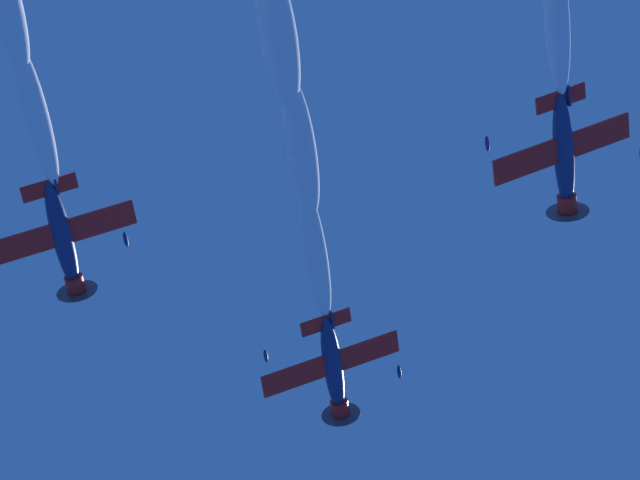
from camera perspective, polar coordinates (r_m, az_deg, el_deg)
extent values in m
ellipsoid|color=navy|center=(68.86, 0.54, -5.34)|extent=(5.63, 4.36, 1.36)
cylinder|color=red|center=(70.46, 0.85, -7.14)|extent=(1.37, 1.46, 1.25)
cone|color=#194CB2|center=(70.81, 0.91, -7.51)|extent=(0.85, 0.83, 0.60)
cylinder|color=#3F3F47|center=(70.73, 0.90, -7.43)|extent=(1.56, 2.23, 2.70)
cube|color=red|center=(68.65, 0.47, -5.29)|extent=(4.93, 6.58, 3.01)
ellipsoid|color=navy|center=(70.12, -2.33, -4.96)|extent=(0.83, 0.69, 0.30)
ellipsoid|color=navy|center=(67.35, 3.39, -5.63)|extent=(0.83, 0.69, 0.30)
cube|color=red|center=(67.43, 0.25, -3.53)|extent=(2.07, 2.57, 1.13)
cube|color=navy|center=(67.74, 0.38, -3.27)|extent=(1.10, 0.93, 0.98)
ellipsoid|color=#1E232D|center=(69.29, 0.68, -5.35)|extent=(1.57, 1.42, 0.81)
ellipsoid|color=navy|center=(65.64, -10.94, 0.18)|extent=(5.63, 4.35, 1.34)
cylinder|color=red|center=(66.92, -10.40, -1.83)|extent=(1.37, 1.46, 1.25)
cone|color=#194CB2|center=(67.21, -10.28, -2.25)|extent=(0.85, 0.83, 0.60)
cylinder|color=#3F3F47|center=(67.14, -10.31, -2.16)|extent=(1.55, 2.24, 2.70)
cube|color=red|center=(65.46, -11.04, 0.25)|extent=(4.93, 6.58, 3.00)
ellipsoid|color=navy|center=(63.46, -8.28, 0.02)|extent=(0.83, 0.68, 0.30)
cube|color=red|center=(64.53, -11.46, 2.20)|extent=(2.07, 2.57, 1.12)
cube|color=navy|center=(64.83, -11.27, 2.44)|extent=(1.10, 0.93, 0.98)
ellipsoid|color=#1E232D|center=(66.02, -10.72, 0.14)|extent=(1.57, 1.41, 0.80)
ellipsoid|color=navy|center=(63.33, 10.34, 3.75)|extent=(5.67, 4.32, 1.30)
cylinder|color=red|center=(64.51, 10.48, 1.55)|extent=(1.36, 1.50, 1.27)
cone|color=#194CB2|center=(64.78, 10.51, 1.09)|extent=(0.85, 0.85, 0.60)
cylinder|color=#3F3F47|center=(64.72, 10.50, 1.20)|extent=(1.53, 2.35, 2.78)
cube|color=red|center=(63.12, 10.29, 3.85)|extent=(4.81, 6.38, 3.51)
ellipsoid|color=navy|center=(64.32, 7.14, 4.09)|extent=(0.84, 0.69, 0.30)
cube|color=red|center=(62.32, 10.21, 5.95)|extent=(2.03, 2.49, 1.30)
cube|color=navy|center=(62.69, 10.34, 6.16)|extent=(1.12, 1.00, 0.94)
ellipsoid|color=#1E232D|center=(63.76, 10.46, 3.67)|extent=(1.58, 1.43, 0.81)
ellipsoid|color=white|center=(65.68, -0.18, -0.64)|extent=(6.80, 5.02, 1.21)
ellipsoid|color=white|center=(63.17, -0.81, 3.95)|extent=(6.95, 5.26, 1.49)
ellipsoid|color=white|center=(60.93, -1.78, 8.72)|extent=(7.11, 5.49, 1.77)
ellipsoid|color=white|center=(63.29, -11.98, 5.18)|extent=(6.80, 5.02, 1.21)
ellipsoid|color=white|center=(60.94, 10.06, 9.25)|extent=(6.80, 5.02, 1.21)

